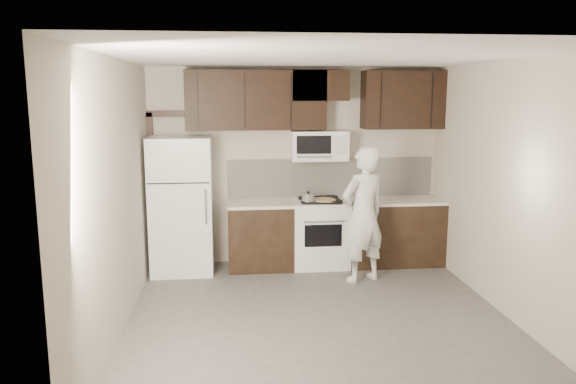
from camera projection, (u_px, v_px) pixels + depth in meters
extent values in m
plane|color=#504D4B|center=(321.00, 322.00, 5.85)|extent=(4.50, 4.50, 0.00)
plane|color=#C0B4A3|center=(295.00, 166.00, 7.81)|extent=(4.00, 0.00, 4.00)
plane|color=white|center=(324.00, 57.00, 5.37)|extent=(4.50, 4.50, 0.00)
cube|color=black|center=(260.00, 236.00, 7.62)|extent=(0.87, 0.62, 0.87)
cube|color=black|center=(393.00, 233.00, 7.81)|extent=(1.32, 0.62, 0.87)
cube|color=silver|center=(260.00, 203.00, 7.54)|extent=(0.87, 0.64, 0.04)
cube|color=silver|center=(394.00, 201.00, 7.73)|extent=(1.32, 0.64, 0.04)
cube|color=white|center=(320.00, 234.00, 7.70)|extent=(0.76, 0.62, 0.89)
cube|color=white|center=(320.00, 201.00, 7.62)|extent=(0.76, 0.62, 0.02)
cube|color=black|center=(323.00, 236.00, 7.39)|extent=(0.50, 0.01, 0.30)
cylinder|color=silver|center=(324.00, 221.00, 7.32)|extent=(0.55, 0.02, 0.02)
cylinder|color=black|center=(308.00, 202.00, 7.45)|extent=(0.20, 0.20, 0.03)
cylinder|color=black|center=(335.00, 201.00, 7.49)|extent=(0.20, 0.20, 0.03)
cylinder|color=black|center=(305.00, 198.00, 7.74)|extent=(0.20, 0.20, 0.03)
cylinder|color=black|center=(331.00, 197.00, 7.78)|extent=(0.20, 0.20, 0.03)
cube|color=beige|center=(331.00, 178.00, 7.88)|extent=(2.90, 0.02, 0.54)
cube|color=black|center=(256.00, 100.00, 7.42)|extent=(1.85, 0.35, 0.78)
cube|color=black|center=(403.00, 100.00, 7.63)|extent=(1.10, 0.35, 0.78)
cube|color=black|center=(319.00, 86.00, 7.48)|extent=(0.76, 0.35, 0.40)
cube|color=white|center=(319.00, 146.00, 7.61)|extent=(0.76, 0.38, 0.40)
cube|color=black|center=(314.00, 145.00, 7.40)|extent=(0.46, 0.01, 0.24)
cube|color=silver|center=(341.00, 144.00, 7.44)|extent=(0.18, 0.01, 0.24)
cylinder|color=silver|center=(314.00, 157.00, 7.40)|extent=(0.46, 0.02, 0.02)
cube|color=white|center=(182.00, 205.00, 7.38)|extent=(0.80, 0.72, 1.80)
cube|color=black|center=(178.00, 183.00, 6.96)|extent=(0.77, 0.01, 0.02)
cylinder|color=silver|center=(206.00, 207.00, 7.02)|extent=(0.03, 0.03, 0.45)
cube|color=black|center=(153.00, 190.00, 7.62)|extent=(0.08, 0.08, 2.10)
cube|color=black|center=(165.00, 114.00, 7.46)|extent=(0.50, 0.08, 0.08)
cylinder|color=silver|center=(308.00, 198.00, 7.44)|extent=(0.17, 0.17, 0.13)
sphere|color=black|center=(308.00, 192.00, 7.43)|extent=(0.04, 0.04, 0.04)
cylinder|color=black|center=(318.00, 196.00, 7.48)|extent=(0.16, 0.05, 0.02)
cube|color=black|center=(325.00, 201.00, 7.51)|extent=(0.46, 0.36, 0.02)
cylinder|color=#D0BC8B|center=(325.00, 200.00, 7.51)|extent=(0.32, 0.32, 0.02)
imported|color=white|center=(363.00, 215.00, 6.99)|extent=(0.74, 0.64, 1.72)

